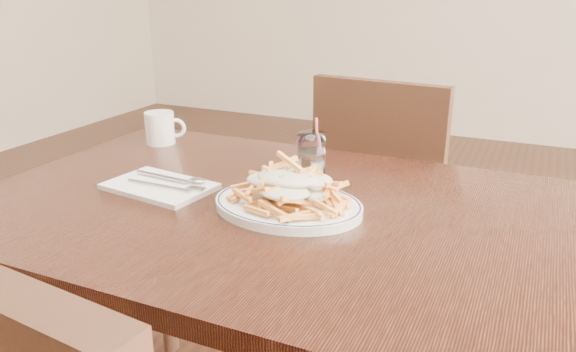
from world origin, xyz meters
The scene contains 8 objects.
table centered at (0.00, 0.00, 0.67)m, with size 1.20×0.80×0.75m.
chair_far centered at (0.05, 0.74, 0.51)m, with size 0.45×0.45×0.90m.
fries_plate centered at (0.05, -0.02, 0.76)m, with size 0.33×0.30×0.02m.
loaded_fries centered at (0.05, -0.02, 0.81)m, with size 0.27×0.24×0.07m.
napkin centered at (-0.25, -0.03, 0.76)m, with size 0.22×0.14×0.01m, color silver.
cutlery centered at (-0.25, -0.02, 0.76)m, with size 0.20×0.07×0.01m.
water_glass centered at (0.02, 0.18, 0.80)m, with size 0.06×0.06×0.14m.
coffee_mug centered at (-0.46, 0.26, 0.79)m, with size 0.11×0.08×0.09m.
Camera 1 is at (0.47, -0.93, 1.17)m, focal length 35.00 mm.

